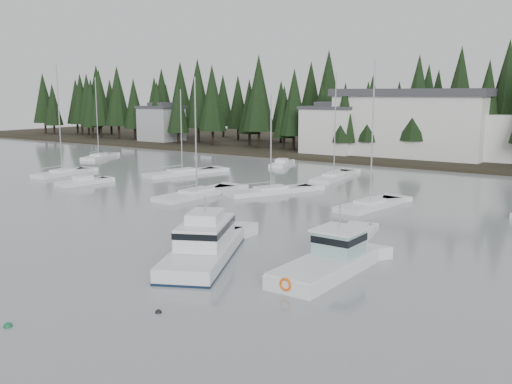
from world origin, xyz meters
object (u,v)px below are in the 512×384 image
sailboat_2 (370,206)px  runabout_3 (282,165)px  sailboat_6 (197,195)px  sailboat_11 (334,178)px  cabin_cruiser_center (204,248)px  house_west (331,129)px  runabout_0 (83,183)px  lobster_boat_teal (329,264)px  sailboat_0 (99,158)px  house_far_west (161,123)px  sailboat_9 (182,174)px  runabout_1 (357,235)px  sailboat_8 (271,193)px  sailboat_10 (62,174)px  harbor_inn (424,124)px

sailboat_2 → runabout_3: sailboat_2 is taller
sailboat_6 → sailboat_11: bearing=-16.6°
sailboat_6 → cabin_cruiser_center: bearing=-137.2°
house_west → runabout_0: house_west is taller
lobster_boat_teal → sailboat_6: 28.21m
house_west → sailboat_0: sailboat_0 is taller
sailboat_11 → runabout_0: bearing=125.4°
house_far_west → runabout_0: size_ratio=1.30×
sailboat_6 → sailboat_9: 16.39m
sailboat_2 → sailboat_9: sailboat_2 is taller
sailboat_0 → sailboat_6: (36.45, -17.72, -0.03)m
sailboat_9 → sailboat_0: bearing=90.0°
house_west → sailboat_9: sailboat_9 is taller
house_far_west → runabout_3: 46.19m
cabin_cruiser_center → sailboat_2: 22.17m
runabout_1 → sailboat_11: bearing=18.2°
sailboat_8 → runabout_0: bearing=133.8°
sailboat_6 → sailboat_0: bearing=65.2°
house_west → sailboat_9: (-5.60, -32.03, -4.60)m
sailboat_2 → runabout_0: sailboat_2 is taller
sailboat_6 → sailboat_10: sailboat_10 is taller
lobster_boat_teal → sailboat_10: sailboat_10 is taller
house_far_west → sailboat_0: (11.97, -27.45, -4.32)m
sailboat_8 → runabout_1: sailboat_8 is taller
house_west → sailboat_2: 45.57m
sailboat_6 → sailboat_9: size_ratio=1.10×
cabin_cruiser_center → runabout_0: 35.48m
harbor_inn → runabout_1: bearing=-76.5°
sailboat_2 → sailboat_8: sailboat_2 is taller
house_far_west → runabout_0: 56.95m
sailboat_6 → sailboat_11: (6.21, 19.44, 0.01)m
sailboat_0 → harbor_inn: bearing=-81.3°
cabin_cruiser_center → harbor_inn: bearing=-19.7°
house_far_west → sailboat_9: bearing=-43.1°
cabin_cruiser_center → sailboat_9: size_ratio=0.98×
house_far_west → runabout_0: house_far_west is taller
cabin_cruiser_center → sailboat_6: (-15.49, 17.39, -0.66)m
runabout_3 → harbor_inn: bearing=-53.5°
sailboat_0 → runabout_1: size_ratio=2.39×
house_far_west → runabout_0: bearing=-55.6°
house_west → house_far_west: size_ratio=1.13×
cabin_cruiser_center → sailboat_2: size_ratio=0.80×
cabin_cruiser_center → sailboat_11: 37.99m
house_far_west → sailboat_9: (36.40, -34.03, -4.35)m
harbor_inn → runabout_0: (-24.92, -48.17, -5.64)m
sailboat_10 → runabout_1: 46.93m
cabin_cruiser_center → runabout_3: (-21.74, 44.22, -0.58)m
lobster_boat_teal → sailboat_2: 21.05m
runabout_3 → house_west: bearing=-15.8°
harbor_inn → sailboat_9: 41.36m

